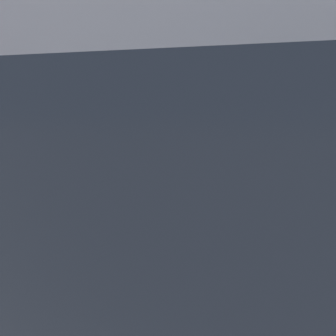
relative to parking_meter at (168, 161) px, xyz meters
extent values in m
cube|color=#BCB7AD|center=(-0.49, 0.91, -1.16)|extent=(24.00, 2.80, 0.13)
cube|color=gray|center=(-0.49, 2.92, 2.15)|extent=(24.00, 0.30, 6.76)
cylinder|color=gray|center=(0.00, 0.00, -0.59)|extent=(0.05, 0.05, 1.01)
cube|color=slate|center=(0.00, 0.00, 0.09)|extent=(0.18, 0.11, 0.36)
cube|color=gray|center=(0.00, -0.06, 0.12)|extent=(0.10, 0.01, 0.12)
cylinder|color=slate|center=(0.00, 0.00, 0.32)|extent=(0.18, 0.09, 0.18)
cylinder|color=black|center=(-0.41, -0.95, -0.88)|extent=(0.70, 0.25, 0.69)
camera|label=1|loc=(0.94, -2.98, 0.53)|focal=35.00mm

